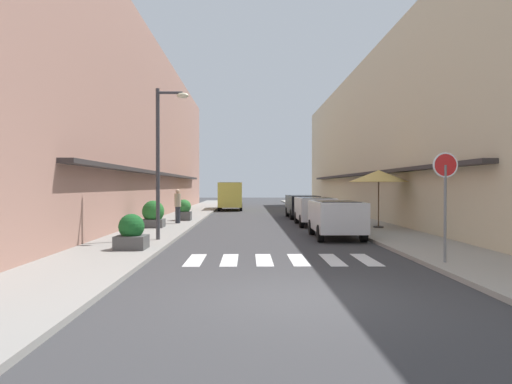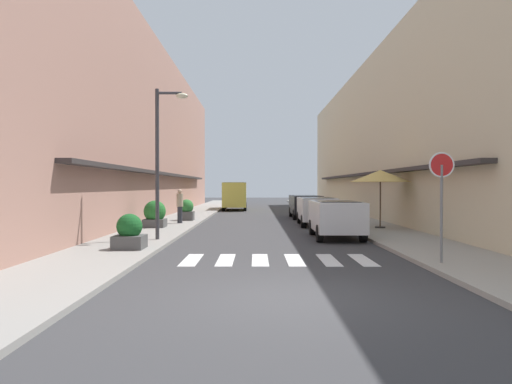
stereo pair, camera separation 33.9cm
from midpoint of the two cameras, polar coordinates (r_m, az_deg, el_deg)
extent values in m
plane|color=#38383A|center=(28.99, 1.28, -3.35)|extent=(111.49, 111.49, 0.00)
cube|color=gray|center=(29.29, -8.62, -3.20)|extent=(2.85, 70.95, 0.12)
cube|color=#9E998E|center=(29.55, 11.09, -3.17)|extent=(2.85, 70.95, 0.12)
cube|color=#A87A6B|center=(31.71, -15.31, 6.82)|extent=(5.00, 47.61, 10.88)
cube|color=#332D2D|center=(30.93, -10.37, 2.08)|extent=(0.50, 33.33, 0.16)
cube|color=beige|center=(32.09, 17.49, 6.06)|extent=(5.00, 47.61, 10.13)
cube|color=#332D2D|center=(31.24, 12.66, 2.07)|extent=(0.50, 33.33, 0.16)
cube|color=silver|center=(13.35, -7.25, -8.12)|extent=(0.45, 2.20, 0.01)
cube|color=silver|center=(13.27, -3.14, -8.17)|extent=(0.45, 2.20, 0.01)
cube|color=silver|center=(13.26, 1.01, -8.17)|extent=(0.45, 2.20, 0.01)
cube|color=silver|center=(13.31, 5.14, -8.14)|extent=(0.45, 2.20, 0.01)
cube|color=silver|center=(13.43, 9.22, -8.07)|extent=(0.45, 2.20, 0.01)
cube|color=silver|center=(13.62, 13.20, -7.95)|extent=(0.45, 2.20, 0.01)
cube|color=silver|center=(18.93, 9.87, -2.84)|extent=(1.81, 4.04, 1.13)
cube|color=black|center=(18.72, 9.98, -1.94)|extent=(1.50, 2.27, 0.56)
cylinder|color=black|center=(20.17, 7.02, -4.22)|extent=(0.23, 0.64, 0.64)
cylinder|color=black|center=(20.41, 11.48, -4.17)|extent=(0.23, 0.64, 0.64)
cylinder|color=black|center=(17.56, 7.98, -4.96)|extent=(0.23, 0.64, 0.64)
cylinder|color=black|center=(17.83, 13.08, -4.89)|extent=(0.23, 0.64, 0.64)
cube|color=silver|center=(24.83, 7.45, -1.99)|extent=(1.81, 4.09, 1.13)
cube|color=black|center=(24.61, 7.51, -1.30)|extent=(1.50, 2.30, 0.56)
cylinder|color=black|center=(26.11, 5.36, -3.10)|extent=(0.23, 0.64, 0.64)
cylinder|color=black|center=(26.29, 8.82, -3.08)|extent=(0.23, 0.64, 0.64)
cylinder|color=black|center=(23.45, 5.90, -3.53)|extent=(0.23, 0.64, 0.64)
cylinder|color=black|center=(23.64, 9.75, -3.50)|extent=(0.23, 0.64, 0.64)
cube|color=black|center=(30.47, 6.02, -1.49)|extent=(1.78, 4.46, 1.13)
cube|color=black|center=(30.24, 6.07, -0.93)|extent=(1.49, 2.50, 0.56)
cylinder|color=black|center=(31.88, 4.29, -2.41)|extent=(0.22, 0.64, 0.64)
cylinder|color=black|center=(32.05, 7.13, -2.39)|extent=(0.22, 0.64, 0.64)
cylinder|color=black|center=(28.96, 4.79, -2.72)|extent=(0.22, 0.64, 0.64)
cylinder|color=black|center=(29.16, 7.90, -2.70)|extent=(0.22, 0.64, 0.64)
cube|color=#D8CC4C|center=(40.66, -2.55, -0.30)|extent=(2.05, 5.44, 2.03)
cube|color=black|center=(40.38, -2.56, 0.77)|extent=(1.69, 3.05, 0.56)
cylinder|color=black|center=(42.50, -3.70, -1.63)|extent=(0.23, 0.64, 0.64)
cylinder|color=black|center=(42.46, -1.28, -1.63)|extent=(0.23, 0.64, 0.64)
cylinder|color=black|center=(38.94, -3.92, -1.84)|extent=(0.23, 0.64, 0.64)
cylinder|color=black|center=(38.90, -1.28, -1.84)|extent=(0.23, 0.64, 0.64)
cylinder|color=slate|center=(12.89, 21.89, -2.45)|extent=(0.07, 0.07, 2.47)
cylinder|color=red|center=(12.89, 21.92, 3.04)|extent=(0.64, 0.03, 0.64)
torus|color=white|center=(12.89, 21.92, 3.04)|extent=(0.65, 0.05, 0.65)
cylinder|color=#38383D|center=(17.55, -11.48, 3.30)|extent=(0.14, 0.14, 5.46)
cylinder|color=#38383D|center=(17.78, -10.05, 11.65)|extent=(0.90, 0.10, 0.10)
ellipsoid|color=beige|center=(17.69, -8.58, 11.38)|extent=(0.44, 0.28, 0.20)
cylinder|color=#262626|center=(22.82, 14.90, -4.10)|extent=(0.48, 0.48, 0.06)
cylinder|color=#4C3823|center=(22.75, 14.91, -1.15)|extent=(0.06, 0.06, 2.41)
cone|color=#D8B259|center=(22.74, 14.92, 1.88)|extent=(2.75, 2.75, 0.55)
cube|color=#4C4C4C|center=(15.17, -14.58, -5.85)|extent=(0.92, 0.92, 0.41)
sphere|color=#195623|center=(15.12, -14.58, -4.03)|extent=(0.79, 0.79, 0.79)
cube|color=#4C4C4C|center=(22.81, -11.88, -3.68)|extent=(0.99, 0.99, 0.38)
sphere|color=#236628|center=(22.78, -11.89, -2.30)|extent=(1.03, 1.03, 1.03)
cube|color=#4C4C4C|center=(27.11, -8.23, -2.86)|extent=(0.81, 0.81, 0.50)
sphere|color=#2D7533|center=(27.08, -8.23, -1.74)|extent=(0.80, 0.80, 0.80)
cylinder|color=#282B33|center=(25.05, -8.98, -2.73)|extent=(0.26, 0.26, 0.86)
cylinder|color=tan|center=(25.02, -8.99, -0.96)|extent=(0.34, 0.34, 0.68)
sphere|color=tan|center=(25.01, -8.99, 0.09)|extent=(0.23, 0.23, 0.23)
camera|label=1|loc=(0.17, -89.60, 0.00)|focal=33.25mm
camera|label=2|loc=(0.17, 90.40, 0.00)|focal=33.25mm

